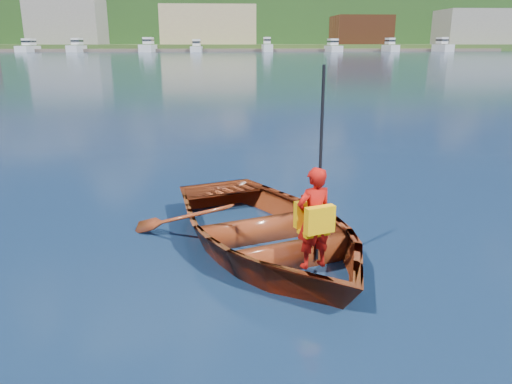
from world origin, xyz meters
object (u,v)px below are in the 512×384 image
Objects in this scene: rowboat at (266,229)px; dock at (243,50)px; marina_yachts at (194,47)px; child_paddler at (314,217)px.

rowboat is 148.10m from dock.
dock is at bearing 18.32° from marina_yachts.
marina_yachts reaches higher than rowboat.
rowboat is 1.00m from child_paddler.
dock reaches higher than rowboat.
marina_yachts is at bearing 94.17° from child_paddler.
child_paddler is 0.02× the size of marina_yachts.
child_paddler is at bearing -59.09° from rowboat.
child_paddler is at bearing -91.43° from dock.
child_paddler reaches higher than dock.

